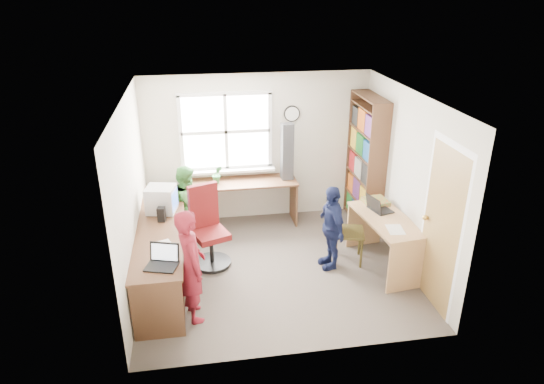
# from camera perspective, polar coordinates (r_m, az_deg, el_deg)

# --- Properties ---
(room) EXTENTS (3.64, 3.44, 2.44)m
(room) POSITION_cam_1_polar(r_m,az_deg,el_deg) (6.35, 0.32, 0.85)
(room) COLOR #463E37
(room) RESTS_ON ground
(l_desk) EXTENTS (2.38, 2.95, 0.75)m
(l_desk) POSITION_cam_1_polar(r_m,az_deg,el_deg) (6.28, -11.15, -7.67)
(l_desk) COLOR brown
(l_desk) RESTS_ON ground
(right_desk) EXTENTS (0.74, 1.34, 0.74)m
(right_desk) POSITION_cam_1_polar(r_m,az_deg,el_deg) (6.80, 13.21, -4.54)
(right_desk) COLOR tan
(right_desk) RESTS_ON ground
(bookshelf) EXTENTS (0.30, 1.02, 2.10)m
(bookshelf) POSITION_cam_1_polar(r_m,az_deg,el_deg) (7.81, 10.93, 3.15)
(bookshelf) COLOR brown
(bookshelf) RESTS_ON ground
(swivel_chair) EXTENTS (0.69, 0.69, 1.14)m
(swivel_chair) POSITION_cam_1_polar(r_m,az_deg,el_deg) (6.78, -7.50, -4.59)
(swivel_chair) COLOR black
(swivel_chair) RESTS_ON ground
(wooden_chair) EXTENTS (0.50, 0.50, 0.95)m
(wooden_chair) POSITION_cam_1_polar(r_m,az_deg,el_deg) (6.83, 8.44, -4.18)
(wooden_chair) COLOR #413715
(wooden_chair) RESTS_ON ground
(crt_monitor) EXTENTS (0.44, 0.41, 0.37)m
(crt_monitor) POSITION_cam_1_polar(r_m,az_deg,el_deg) (6.76, -12.89, -0.87)
(crt_monitor) COLOR silver
(crt_monitor) RESTS_ON l_desk
(laptop_left) EXTENTS (0.41, 0.37, 0.23)m
(laptop_left) POSITION_cam_1_polar(r_m,az_deg,el_deg) (5.59, -12.73, -7.87)
(laptop_left) COLOR black
(laptop_left) RESTS_ON l_desk
(laptop_right) EXTENTS (0.35, 0.39, 0.23)m
(laptop_right) POSITION_cam_1_polar(r_m,az_deg,el_deg) (6.88, 12.32, -1.75)
(laptop_right) COLOR black
(laptop_right) RESTS_ON right_desk
(speaker_a) EXTENTS (0.11, 0.11, 0.20)m
(speaker_a) POSITION_cam_1_polar(r_m,az_deg,el_deg) (6.55, -12.88, -2.57)
(speaker_a) COLOR black
(speaker_a) RESTS_ON l_desk
(speaker_b) EXTENTS (0.11, 0.11, 0.19)m
(speaker_b) POSITION_cam_1_polar(r_m,az_deg,el_deg) (7.10, -12.59, -0.45)
(speaker_b) COLOR black
(speaker_b) RESTS_ON l_desk
(cd_tower) EXTENTS (0.19, 0.18, 0.91)m
(cd_tower) POSITION_cam_1_polar(r_m,az_deg,el_deg) (7.65, 1.78, 4.76)
(cd_tower) COLOR black
(cd_tower) RESTS_ON l_desk
(game_box) EXTENTS (0.35, 0.35, 0.06)m
(game_box) POSITION_cam_1_polar(r_m,az_deg,el_deg) (7.10, 12.11, -1.10)
(game_box) COLOR red
(game_box) RESTS_ON right_desk
(paper_a) EXTENTS (0.32, 0.37, 0.00)m
(paper_a) POSITION_cam_1_polar(r_m,az_deg,el_deg) (5.97, -12.59, -6.26)
(paper_a) COLOR silver
(paper_a) RESTS_ON l_desk
(paper_b) EXTENTS (0.24, 0.31, 0.00)m
(paper_b) POSITION_cam_1_polar(r_m,az_deg,el_deg) (6.43, 14.31, -4.31)
(paper_b) COLOR silver
(paper_b) RESTS_ON right_desk
(potted_plant) EXTENTS (0.17, 0.15, 0.29)m
(potted_plant) POSITION_cam_1_polar(r_m,az_deg,el_deg) (7.62, -6.47, 2.06)
(potted_plant) COLOR #2F763C
(potted_plant) RESTS_ON l_desk
(person_red) EXTENTS (0.44, 0.57, 1.39)m
(person_red) POSITION_cam_1_polar(r_m,az_deg,el_deg) (5.65, -9.49, -8.53)
(person_red) COLOR maroon
(person_red) RESTS_ON ground
(person_green) EXTENTS (0.61, 0.70, 1.23)m
(person_green) POSITION_cam_1_polar(r_m,az_deg,el_deg) (7.29, -9.82, -1.56)
(person_green) COLOR #337B31
(person_green) RESTS_ON ground
(person_navy) EXTENTS (0.37, 0.73, 1.20)m
(person_navy) POSITION_cam_1_polar(r_m,az_deg,el_deg) (6.64, 6.98, -4.13)
(person_navy) COLOR #151B41
(person_navy) RESTS_ON ground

